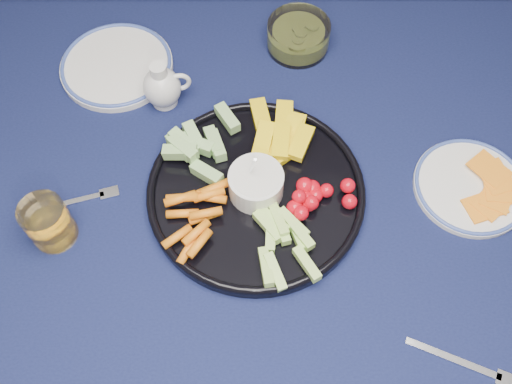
{
  "coord_description": "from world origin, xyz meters",
  "views": [
    {
      "loc": [
        -0.08,
        -0.41,
        1.59
      ],
      "look_at": [
        -0.08,
        0.06,
        0.76
      ],
      "focal_mm": 40.0,
      "sensor_mm": 36.0,
      "label": 1
    }
  ],
  "objects_px": {
    "juice_tumbler": "(49,224)",
    "pickle_bowl": "(298,37)",
    "side_plate_extra": "(117,65)",
    "creamer_pitcher": "(163,87)",
    "cheese_plate": "(471,186)",
    "crudite_platter": "(255,189)",
    "dining_table": "(300,249)"
  },
  "relations": [
    {
      "from": "crudite_platter",
      "to": "cheese_plate",
      "type": "distance_m",
      "value": 0.37
    },
    {
      "from": "pickle_bowl",
      "to": "side_plate_extra",
      "type": "relative_size",
      "value": 0.57
    },
    {
      "from": "dining_table",
      "to": "pickle_bowl",
      "type": "relative_size",
      "value": 13.64
    },
    {
      "from": "cheese_plate",
      "to": "side_plate_extra",
      "type": "relative_size",
      "value": 0.89
    },
    {
      "from": "pickle_bowl",
      "to": "cheese_plate",
      "type": "relative_size",
      "value": 0.64
    },
    {
      "from": "juice_tumbler",
      "to": "side_plate_extra",
      "type": "bearing_deg",
      "value": 80.68
    },
    {
      "from": "dining_table",
      "to": "juice_tumbler",
      "type": "bearing_deg",
      "value": -178.26
    },
    {
      "from": "juice_tumbler",
      "to": "side_plate_extra",
      "type": "height_order",
      "value": "juice_tumbler"
    },
    {
      "from": "juice_tumbler",
      "to": "pickle_bowl",
      "type": "bearing_deg",
      "value": 45.18
    },
    {
      "from": "creamer_pitcher",
      "to": "juice_tumbler",
      "type": "height_order",
      "value": "creamer_pitcher"
    },
    {
      "from": "creamer_pitcher",
      "to": "juice_tumbler",
      "type": "bearing_deg",
      "value": -119.93
    },
    {
      "from": "crudite_platter",
      "to": "side_plate_extra",
      "type": "height_order",
      "value": "crudite_platter"
    },
    {
      "from": "dining_table",
      "to": "side_plate_extra",
      "type": "relative_size",
      "value": 7.71
    },
    {
      "from": "creamer_pitcher",
      "to": "juice_tumbler",
      "type": "distance_m",
      "value": 0.32
    },
    {
      "from": "juice_tumbler",
      "to": "dining_table",
      "type": "bearing_deg",
      "value": 1.74
    },
    {
      "from": "pickle_bowl",
      "to": "juice_tumbler",
      "type": "xyz_separation_m",
      "value": [
        -0.41,
        -0.41,
        0.01
      ]
    },
    {
      "from": "pickle_bowl",
      "to": "side_plate_extra",
      "type": "xyz_separation_m",
      "value": [
        -0.35,
        -0.06,
        -0.02
      ]
    },
    {
      "from": "juice_tumbler",
      "to": "cheese_plate",
      "type": "bearing_deg",
      "value": 6.99
    },
    {
      "from": "side_plate_extra",
      "to": "crudite_platter",
      "type": "bearing_deg",
      "value": -46.62
    },
    {
      "from": "crudite_platter",
      "to": "cheese_plate",
      "type": "height_order",
      "value": "crudite_platter"
    },
    {
      "from": "crudite_platter",
      "to": "juice_tumbler",
      "type": "xyz_separation_m",
      "value": [
        -0.32,
        -0.07,
        0.02
      ]
    },
    {
      "from": "dining_table",
      "to": "juice_tumbler",
      "type": "xyz_separation_m",
      "value": [
        -0.41,
        -0.01,
        0.12
      ]
    },
    {
      "from": "cheese_plate",
      "to": "juice_tumbler",
      "type": "relative_size",
      "value": 2.24
    },
    {
      "from": "dining_table",
      "to": "cheese_plate",
      "type": "distance_m",
      "value": 0.31
    },
    {
      "from": "pickle_bowl",
      "to": "cheese_plate",
      "type": "distance_m",
      "value": 0.43
    },
    {
      "from": "creamer_pitcher",
      "to": "cheese_plate",
      "type": "height_order",
      "value": "creamer_pitcher"
    },
    {
      "from": "creamer_pitcher",
      "to": "pickle_bowl",
      "type": "relative_size",
      "value": 0.79
    },
    {
      "from": "pickle_bowl",
      "to": "side_plate_extra",
      "type": "height_order",
      "value": "pickle_bowl"
    },
    {
      "from": "side_plate_extra",
      "to": "pickle_bowl",
      "type": "bearing_deg",
      "value": 9.37
    },
    {
      "from": "creamer_pitcher",
      "to": "side_plate_extra",
      "type": "bearing_deg",
      "value": 141.34
    },
    {
      "from": "crudite_platter",
      "to": "creamer_pitcher",
      "type": "xyz_separation_m",
      "value": [
        -0.17,
        0.2,
        0.02
      ]
    },
    {
      "from": "crudite_platter",
      "to": "side_plate_extra",
      "type": "distance_m",
      "value": 0.39
    }
  ]
}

